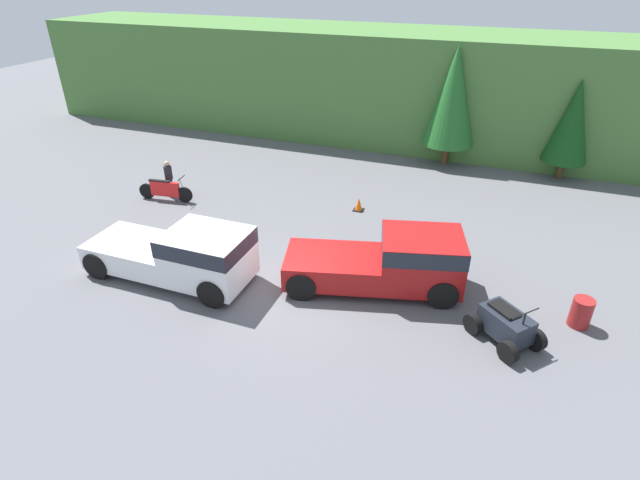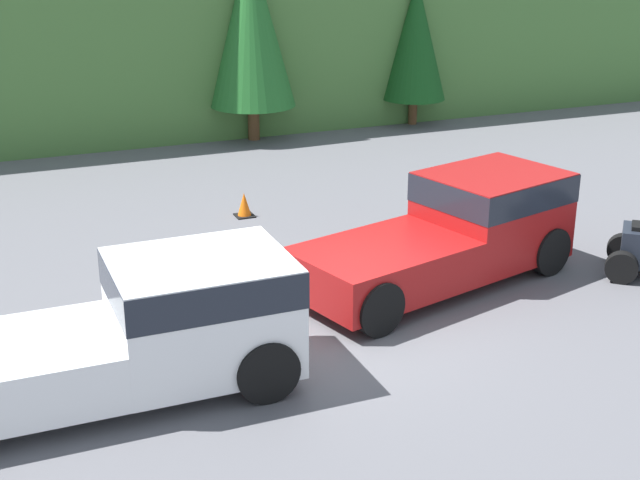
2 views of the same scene
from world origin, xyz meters
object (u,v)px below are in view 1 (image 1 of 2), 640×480
traffic_cone (359,205)px  rider_person (169,177)px  pickup_truck_red (392,260)px  quad_atv (505,326)px  steel_barrel (581,312)px  pickup_truck_second (184,253)px  dirt_bike (165,190)px

traffic_cone → rider_person: bearing=-169.0°
pickup_truck_red → quad_atv: 3.79m
quad_atv → pickup_truck_red: bearing=-160.6°
traffic_cone → steel_barrel: (8.02, -4.87, 0.19)m
pickup_truck_second → quad_atv: pickup_truck_second is taller
pickup_truck_red → traffic_cone: pickup_truck_red is taller
quad_atv → rider_person: rider_person is taller
traffic_cone → pickup_truck_second: bearing=-118.3°
quad_atv → rider_person: size_ratio=1.38×
dirt_bike → quad_atv: size_ratio=1.09×
dirt_bike → traffic_cone: bearing=5.7°
pickup_truck_second → steel_barrel: bearing=9.8°
traffic_cone → pickup_truck_red: bearing=-62.6°
pickup_truck_red → dirt_bike: 10.98m
pickup_truck_second → rider_person: (-4.39, 5.30, -0.12)m
quad_atv → traffic_cone: quad_atv is taller
quad_atv → pickup_truck_second: bearing=-135.5°
steel_barrel → rider_person: bearing=168.4°
dirt_bike → traffic_cone: 8.27m
quad_atv → rider_person: bearing=-157.3°
dirt_bike → rider_person: (-0.07, 0.44, 0.41)m
steel_barrel → dirt_bike: bearing=169.9°
pickup_truck_second → traffic_cone: bearing=61.8°
rider_person → traffic_cone: size_ratio=2.94×
pickup_truck_second → steel_barrel: pickup_truck_second is taller
pickup_truck_second → dirt_bike: (-4.32, 4.86, -0.52)m
rider_person → steel_barrel: 16.45m
traffic_cone → dirt_bike: bearing=-165.9°
dirt_bike → traffic_cone: dirt_bike is taller
dirt_bike → rider_person: bearing=90.3°
pickup_truck_red → dirt_bike: (-10.58, 2.91, -0.52)m
quad_atv → steel_barrel: (1.98, 1.45, -0.06)m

